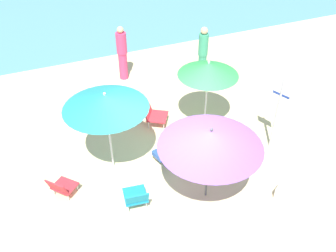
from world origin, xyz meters
TOP-DOWN VIEW (x-y plane):
  - ground_plane at (0.00, 0.00)m, footprint 40.00×40.00m
  - umbrella_teal at (-1.33, 0.96)m, footprint 1.82×1.82m
  - umbrella_purple at (0.27, -0.69)m, footprint 2.07×2.07m
  - umbrella_green at (1.38, 1.56)m, footprint 1.51×1.51m
  - beach_chair_a at (0.66, 0.41)m, footprint 0.75×0.74m
  - beach_chair_b at (-2.58, 0.47)m, footprint 0.68×0.68m
  - beach_chair_c at (0.14, 2.11)m, footprint 0.79×0.78m
  - beach_chair_d at (-1.22, -0.44)m, footprint 0.54×0.65m
  - person_a at (0.12, 4.79)m, footprint 0.32×0.32m
  - person_b at (-0.21, 0.52)m, footprint 0.37×0.53m
  - person_c at (2.42, 3.79)m, footprint 0.30×0.30m
  - warning_sign at (2.51, 0.15)m, footprint 0.18×0.40m
  - swim_ring at (1.47, 0.29)m, footprint 0.50×0.50m
  - beach_bag at (1.72, -1.34)m, footprint 0.31×0.27m

SIDE VIEW (x-z plane):
  - ground_plane at x=0.00m, z-range 0.00..0.00m
  - swim_ring at x=1.47m, z-range 0.00..0.11m
  - beach_bag at x=1.72m, z-range 0.00..0.29m
  - beach_chair_b at x=-2.58m, z-range 0.01..0.56m
  - beach_chair_d at x=-1.22m, z-range 0.02..0.62m
  - beach_chair_c at x=0.14m, z-range 0.03..0.61m
  - beach_chair_a at x=0.66m, z-range 0.03..0.63m
  - person_b at x=-0.21m, z-range 0.00..0.93m
  - person_a at x=0.12m, z-range 0.01..1.75m
  - person_c at x=2.42m, z-range 0.02..1.76m
  - warning_sign at x=2.51m, z-range 0.27..2.19m
  - umbrella_purple at x=0.27m, z-range 0.67..2.51m
  - umbrella_green at x=1.38m, z-range 0.74..2.67m
  - umbrella_teal at x=-1.33m, z-range 0.81..2.86m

